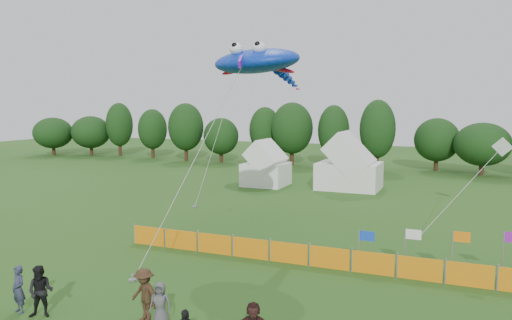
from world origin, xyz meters
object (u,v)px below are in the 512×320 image
at_px(tent_right, 349,167).
at_px(spectator_c, 144,295).
at_px(spectator_b, 41,292).
at_px(tent_left, 266,167).
at_px(stingray_kite, 259,62).
at_px(barrier_fence, 329,258).
at_px(spectator_a, 18,289).
at_px(spectator_e, 160,304).

bearing_deg(tent_right, spectator_c, -91.16).
height_order(spectator_b, spectator_c, spectator_c).
relative_size(tent_left, stingray_kite, 0.27).
relative_size(barrier_fence, spectator_a, 12.50).
bearing_deg(spectator_b, spectator_e, -11.63).
relative_size(tent_right, spectator_e, 3.56).
bearing_deg(spectator_c, spectator_a, -148.68).
relative_size(spectator_a, spectator_b, 0.93).
bearing_deg(spectator_a, spectator_e, 27.05).
height_order(spectator_a, spectator_e, spectator_a).
height_order(spectator_b, stingray_kite, stingray_kite).
bearing_deg(spectator_e, spectator_b, 178.57).
height_order(tent_right, spectator_e, tent_right).
bearing_deg(stingray_kite, tent_left, 110.62).
relative_size(spectator_a, spectator_e, 1.13).
distance_m(tent_right, barrier_fence, 22.60).
relative_size(tent_left, spectator_e, 2.52).
relative_size(tent_left, spectator_c, 2.07).
bearing_deg(spectator_b, tent_right, 57.06).
bearing_deg(tent_right, spectator_a, -99.48).
bearing_deg(spectator_b, stingray_kite, 49.38).
xyz_separation_m(spectator_b, spectator_c, (3.59, 1.20, 0.00)).
xyz_separation_m(spectator_a, spectator_e, (5.39, 1.08, -0.10)).
relative_size(tent_right, stingray_kite, 0.38).
height_order(spectator_a, spectator_c, spectator_c).
xyz_separation_m(tent_right, spectator_c, (-0.61, -30.23, -1.03)).
bearing_deg(tent_left, stingray_kite, -69.38).
xyz_separation_m(spectator_a, spectator_b, (1.06, 0.02, 0.07)).
bearing_deg(spectator_c, spectator_e, 5.90).
distance_m(barrier_fence, spectator_e, 9.03).
bearing_deg(spectator_c, tent_right, 105.41).
relative_size(tent_right, barrier_fence, 0.25).
distance_m(tent_right, spectator_c, 30.25).
bearing_deg(spectator_a, tent_left, 110.20).
relative_size(tent_left, spectator_b, 2.07).
height_order(tent_left, stingray_kite, stingray_kite).
relative_size(barrier_fence, spectator_c, 11.57).
xyz_separation_m(spectator_b, spectator_e, (4.34, 1.06, -0.17)).
bearing_deg(spectator_b, barrier_fence, 23.19).
bearing_deg(barrier_fence, spectator_b, -131.47).
bearing_deg(tent_right, stingray_kite, -92.51).
xyz_separation_m(spectator_c, stingray_kite, (-0.23, 11.08, 8.90)).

